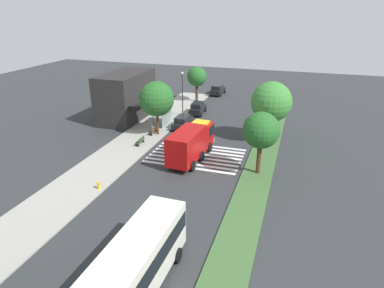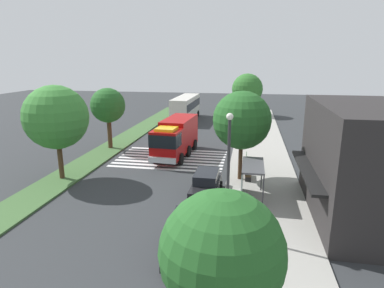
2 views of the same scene
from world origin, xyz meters
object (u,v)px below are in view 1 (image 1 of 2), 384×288
(bus_stop_shelter, at_px, (164,112))
(sidewalk_tree_west, at_px, (157,99))
(median_tree_far_west, at_px, (261,131))
(parked_car_east, at_px, (218,90))
(bench_near_shelter, at_px, (153,131))
(fire_truck, at_px, (192,141))
(parked_car_west, at_px, (183,122))
(parked_car_mid, at_px, (198,108))
(sidewalk_tree_center, at_px, (197,77))
(street_lamp, at_px, (182,90))
(fire_hydrant, at_px, (99,185))
(transit_bus, at_px, (132,269))
(bench_west_of_shelter, at_px, (140,141))
(median_tree_west, at_px, (271,102))

(bus_stop_shelter, relative_size, sidewalk_tree_west, 0.51)
(sidewalk_tree_west, height_order, median_tree_far_west, sidewalk_tree_west)
(parked_car_east, relative_size, bench_near_shelter, 2.95)
(fire_truck, xyz_separation_m, sidewalk_tree_west, (5.54, 6.44, 2.80))
(sidewalk_tree_west, bearing_deg, parked_car_west, -31.99)
(parked_car_mid, xyz_separation_m, parked_car_east, (12.86, 0.01, 0.02))
(parked_car_east, xyz_separation_m, median_tree_far_west, (-30.42, -11.70, 3.67))
(parked_car_east, relative_size, sidewalk_tree_center, 0.79)
(parked_car_mid, height_order, sidewalk_tree_center, sidewalk_tree_center)
(street_lamp, height_order, fire_hydrant, street_lamp)
(transit_bus, xyz_separation_m, street_lamp, (33.70, 8.86, 1.83))
(fire_truck, height_order, transit_bus, transit_bus)
(fire_truck, bearing_deg, parked_car_west, 29.23)
(parked_car_west, relative_size, parked_car_mid, 0.99)
(parked_car_west, bearing_deg, bus_stop_shelter, 84.46)
(street_lamp, xyz_separation_m, sidewalk_tree_west, (-8.61, 0.40, 0.81))
(bus_stop_shelter, xyz_separation_m, bench_west_of_shelter, (-7.80, -0.02, -1.30))
(parked_car_west, relative_size, transit_bus, 0.42)
(fire_truck, xyz_separation_m, fire_hydrant, (-9.27, 5.94, -1.52))
(transit_bus, distance_m, street_lamp, 34.89)
(fire_truck, height_order, sidewalk_tree_west, sidewalk_tree_west)
(parked_car_west, height_order, parked_car_mid, parked_car_mid)
(median_tree_far_west, bearing_deg, parked_car_mid, 33.66)
(parked_car_east, bearing_deg, bus_stop_shelter, 174.32)
(parked_car_mid, relative_size, fire_hydrant, 6.48)
(bus_stop_shelter, xyz_separation_m, median_tree_far_west, (-10.90, -14.49, 2.72))
(transit_bus, distance_m, bench_west_of_shelter, 23.34)
(parked_car_east, bearing_deg, fire_truck, -169.17)
(parked_car_west, distance_m, sidewalk_tree_west, 5.71)
(transit_bus, xyz_separation_m, sidewalk_tree_center, (42.18, 9.26, 2.21))
(fire_truck, bearing_deg, median_tree_far_west, -97.54)
(transit_bus, distance_m, sidewalk_tree_west, 26.87)
(transit_bus, xyz_separation_m, median_tree_far_west, (18.01, -4.63, 2.45))
(parked_car_west, bearing_deg, parked_car_east, 0.57)
(bus_stop_shelter, bearing_deg, sidewalk_tree_west, -171.11)
(fire_truck, height_order, median_tree_far_west, median_tree_far_west)
(bench_near_shelter, distance_m, fire_hydrant, 14.67)
(parked_car_east, distance_m, median_tree_far_west, 32.79)
(parked_car_east, height_order, bench_near_shelter, parked_car_east)
(parked_car_west, bearing_deg, sidewalk_tree_west, 148.58)
(fire_truck, distance_m, bench_west_of_shelter, 7.33)
(bench_west_of_shelter, xyz_separation_m, street_lamp, (12.59, -0.98, 3.40))
(transit_bus, relative_size, bench_west_of_shelter, 6.66)
(sidewalk_tree_center, bearing_deg, parked_car_mid, -161.60)
(parked_car_mid, xyz_separation_m, sidewalk_tree_west, (-10.47, 2.20, 3.89))
(parked_car_mid, bearing_deg, parked_car_east, -2.83)
(sidewalk_tree_west, distance_m, median_tree_west, 14.08)
(street_lamp, distance_m, median_tree_west, 14.95)
(sidewalk_tree_center, xyz_separation_m, median_tree_far_west, (-24.18, -13.89, 0.24))
(transit_bus, bearing_deg, fire_truck, -170.81)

